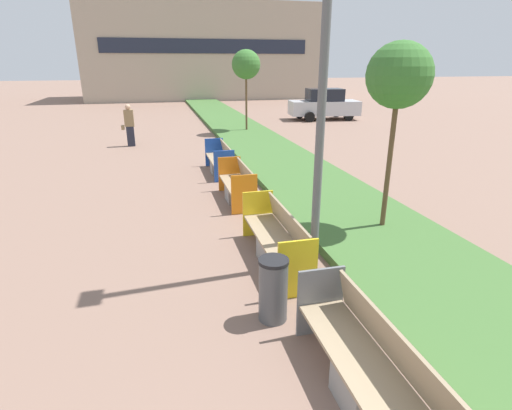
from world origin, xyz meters
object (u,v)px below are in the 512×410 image
(street_lamp_post, at_px, (326,27))
(sapling_tree_far, at_px, (246,65))
(bench_blue_frame, at_px, (220,162))
(pedestrian_walking, at_px, (129,125))
(sapling_tree_near, at_px, (399,77))
(parked_car_distant, at_px, (324,105))
(bench_orange_frame, at_px, (238,187))
(litter_bin, at_px, (273,290))
(bench_grey_frame, at_px, (370,374))
(bench_yellow_frame, at_px, (277,242))

(street_lamp_post, xyz_separation_m, sapling_tree_far, (1.90, 13.77, -0.61))
(bench_blue_frame, xyz_separation_m, pedestrian_walking, (-2.98, 5.25, 0.52))
(sapling_tree_near, distance_m, parked_car_distant, 17.72)
(bench_orange_frame, relative_size, sapling_tree_far, 0.49)
(bench_orange_frame, bearing_deg, litter_bin, -96.09)
(bench_grey_frame, bearing_deg, parked_car_distant, 68.14)
(sapling_tree_near, height_order, parked_car_distant, sapling_tree_near)
(pedestrian_walking, bearing_deg, sapling_tree_near, -63.07)
(bench_grey_frame, xyz_separation_m, sapling_tree_far, (2.51, 16.81, 2.87))
(bench_grey_frame, distance_m, bench_yellow_frame, 3.28)
(litter_bin, bearing_deg, sapling_tree_far, 78.62)
(sapling_tree_near, height_order, sapling_tree_far, sapling_tree_far)
(litter_bin, height_order, sapling_tree_near, sapling_tree_near)
(bench_orange_frame, height_order, street_lamp_post, street_lamp_post)
(bench_grey_frame, bearing_deg, sapling_tree_far, 81.52)
(bench_yellow_frame, bearing_deg, bench_blue_frame, 90.04)
(bench_blue_frame, height_order, parked_car_distant, parked_car_distant)
(litter_bin, height_order, street_lamp_post, street_lamp_post)
(litter_bin, bearing_deg, bench_grey_frame, -71.73)
(litter_bin, distance_m, parked_car_distant, 20.88)
(parked_car_distant, bearing_deg, pedestrian_walking, -145.14)
(bench_orange_frame, height_order, bench_blue_frame, same)
(bench_grey_frame, relative_size, bench_orange_frame, 1.28)
(litter_bin, relative_size, street_lamp_post, 0.13)
(bench_grey_frame, relative_size, bench_blue_frame, 1.20)
(bench_orange_frame, distance_m, pedestrian_walking, 8.62)
(bench_yellow_frame, xyz_separation_m, litter_bin, (-0.54, -1.63, 0.08))
(sapling_tree_near, bearing_deg, bench_orange_frame, 132.55)
(sapling_tree_far, xyz_separation_m, parked_car_distant, (5.75, 3.77, -2.34))
(bench_grey_frame, bearing_deg, bench_orange_frame, 90.06)
(sapling_tree_near, bearing_deg, street_lamp_post, -153.88)
(pedestrian_walking, distance_m, parked_car_distant, 12.65)
(bench_blue_frame, relative_size, parked_car_distant, 0.47)
(bench_orange_frame, relative_size, street_lamp_post, 0.28)
(bench_blue_frame, bearing_deg, litter_bin, -93.93)
(parked_car_distant, bearing_deg, litter_bin, -107.38)
(pedestrian_walking, bearing_deg, bench_yellow_frame, -75.44)
(sapling_tree_near, height_order, pedestrian_walking, sapling_tree_near)
(bench_orange_frame, relative_size, parked_car_distant, 0.44)
(bench_grey_frame, relative_size, sapling_tree_far, 0.63)
(bench_orange_frame, xyz_separation_m, pedestrian_walking, (-2.98, 8.07, 0.53))
(bench_blue_frame, bearing_deg, bench_yellow_frame, -89.96)
(bench_yellow_frame, bearing_deg, sapling_tree_near, 15.24)
(bench_grey_frame, relative_size, pedestrian_walking, 1.42)
(sapling_tree_far, bearing_deg, sapling_tree_near, -90.00)
(bench_yellow_frame, distance_m, litter_bin, 1.72)
(bench_grey_frame, xyz_separation_m, bench_blue_frame, (-0.00, 9.53, -0.01))
(bench_blue_frame, bearing_deg, sapling_tree_far, 70.98)
(bench_yellow_frame, xyz_separation_m, parked_car_distant, (8.26, 17.29, 0.54))
(bench_grey_frame, xyz_separation_m, bench_orange_frame, (-0.01, 6.70, -0.02))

